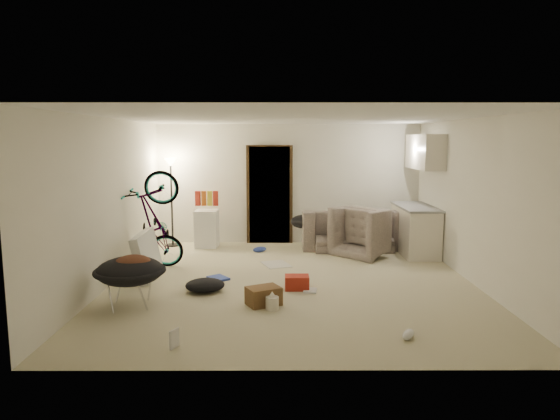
{
  "coord_description": "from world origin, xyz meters",
  "views": [
    {
      "loc": [
        -0.21,
        -7.48,
        2.17
      ],
      "look_at": [
        -0.19,
        0.6,
        1.04
      ],
      "focal_mm": 32.0,
      "sensor_mm": 36.0,
      "label": 1
    }
  ],
  "objects_px": {
    "sofa": "(351,234)",
    "tv_box": "(147,255)",
    "kitchen_counter": "(415,230)",
    "armchair": "(370,236)",
    "juicer": "(272,302)",
    "bicycle": "(156,242)",
    "floor_lamp": "(171,183)",
    "mini_fridge": "(207,229)",
    "drink_case_a": "(264,296)",
    "saucer_chair": "(130,277)",
    "drink_case_b": "(297,282)"
  },
  "relations": [
    {
      "from": "floor_lamp",
      "to": "juicer",
      "type": "height_order",
      "value": "floor_lamp"
    },
    {
      "from": "sofa",
      "to": "mini_fridge",
      "type": "xyz_separation_m",
      "value": [
        -2.94,
        0.1,
        0.09
      ]
    },
    {
      "from": "tv_box",
      "to": "juicer",
      "type": "height_order",
      "value": "tv_box"
    },
    {
      "from": "sofa",
      "to": "drink_case_b",
      "type": "height_order",
      "value": "sofa"
    },
    {
      "from": "floor_lamp",
      "to": "saucer_chair",
      "type": "relative_size",
      "value": 1.95
    },
    {
      "from": "mini_fridge",
      "to": "tv_box",
      "type": "height_order",
      "value": "mini_fridge"
    },
    {
      "from": "kitchen_counter",
      "to": "tv_box",
      "type": "relative_size",
      "value": 1.37
    },
    {
      "from": "sofa",
      "to": "tv_box",
      "type": "xyz_separation_m",
      "value": [
        -3.56,
        -2.18,
        0.07
      ]
    },
    {
      "from": "juicer",
      "to": "bicycle",
      "type": "bearing_deg",
      "value": 133.45
    },
    {
      "from": "armchair",
      "to": "sofa",
      "type": "bearing_deg",
      "value": -13.63
    },
    {
      "from": "sofa",
      "to": "drink_case_b",
      "type": "distance_m",
      "value": 3.09
    },
    {
      "from": "drink_case_b",
      "to": "bicycle",
      "type": "bearing_deg",
      "value": 152.49
    },
    {
      "from": "armchair",
      "to": "drink_case_b",
      "type": "bearing_deg",
      "value": 103.79
    },
    {
      "from": "tv_box",
      "to": "bicycle",
      "type": "bearing_deg",
      "value": 88.41
    },
    {
      "from": "floor_lamp",
      "to": "drink_case_b",
      "type": "bearing_deg",
      "value": -51.02
    },
    {
      "from": "armchair",
      "to": "saucer_chair",
      "type": "distance_m",
      "value": 4.82
    },
    {
      "from": "sofa",
      "to": "juicer",
      "type": "xyz_separation_m",
      "value": [
        -1.55,
        -3.73,
        -0.19
      ]
    },
    {
      "from": "floor_lamp",
      "to": "mini_fridge",
      "type": "height_order",
      "value": "floor_lamp"
    },
    {
      "from": "armchair",
      "to": "bicycle",
      "type": "xyz_separation_m",
      "value": [
        -3.86,
        -1.1,
        0.11
      ]
    },
    {
      "from": "drink_case_a",
      "to": "drink_case_b",
      "type": "bearing_deg",
      "value": 29.33
    },
    {
      "from": "saucer_chair",
      "to": "juicer",
      "type": "distance_m",
      "value": 1.89
    },
    {
      "from": "kitchen_counter",
      "to": "tv_box",
      "type": "xyz_separation_m",
      "value": [
        -4.73,
        -1.73,
        -0.08
      ]
    },
    {
      "from": "drink_case_b",
      "to": "sofa",
      "type": "bearing_deg",
      "value": 67.06
    },
    {
      "from": "bicycle",
      "to": "tv_box",
      "type": "bearing_deg",
      "value": -178.63
    },
    {
      "from": "drink_case_a",
      "to": "juicer",
      "type": "distance_m",
      "value": 0.22
    },
    {
      "from": "kitchen_counter",
      "to": "armchair",
      "type": "bearing_deg",
      "value": -175.91
    },
    {
      "from": "armchair",
      "to": "tv_box",
      "type": "xyz_separation_m",
      "value": [
        -3.86,
        -1.67,
        0.02
      ]
    },
    {
      "from": "kitchen_counter",
      "to": "juicer",
      "type": "relative_size",
      "value": 6.12
    },
    {
      "from": "sofa",
      "to": "tv_box",
      "type": "height_order",
      "value": "tv_box"
    },
    {
      "from": "armchair",
      "to": "kitchen_counter",
      "type": "bearing_deg",
      "value": -129.39
    },
    {
      "from": "kitchen_counter",
      "to": "drink_case_a",
      "type": "relative_size",
      "value": 3.54
    },
    {
      "from": "bicycle",
      "to": "drink_case_a",
      "type": "bearing_deg",
      "value": -134.2
    },
    {
      "from": "mini_fridge",
      "to": "juicer",
      "type": "xyz_separation_m",
      "value": [
        1.38,
        -3.83,
        -0.28
      ]
    },
    {
      "from": "drink_case_a",
      "to": "saucer_chair",
      "type": "bearing_deg",
      "value": 155.14
    },
    {
      "from": "armchair",
      "to": "mini_fridge",
      "type": "xyz_separation_m",
      "value": [
        -3.23,
        0.61,
        0.04
      ]
    },
    {
      "from": "drink_case_a",
      "to": "drink_case_b",
      "type": "relative_size",
      "value": 1.21
    },
    {
      "from": "armchair",
      "to": "drink_case_a",
      "type": "height_order",
      "value": "armchair"
    },
    {
      "from": "tv_box",
      "to": "kitchen_counter",
      "type": "bearing_deg",
      "value": 18.56
    },
    {
      "from": "floor_lamp",
      "to": "kitchen_counter",
      "type": "relative_size",
      "value": 1.21
    },
    {
      "from": "sofa",
      "to": "juicer",
      "type": "bearing_deg",
      "value": 66.24
    },
    {
      "from": "kitchen_counter",
      "to": "saucer_chair",
      "type": "height_order",
      "value": "kitchen_counter"
    },
    {
      "from": "floor_lamp",
      "to": "drink_case_a",
      "type": "xyz_separation_m",
      "value": [
        1.99,
        -3.74,
        -1.19
      ]
    },
    {
      "from": "kitchen_counter",
      "to": "sofa",
      "type": "xyz_separation_m",
      "value": [
        -1.17,
        0.45,
        -0.15
      ]
    },
    {
      "from": "sofa",
      "to": "saucer_chair",
      "type": "bearing_deg",
      "value": 45.37
    },
    {
      "from": "armchair",
      "to": "tv_box",
      "type": "relative_size",
      "value": 0.95
    },
    {
      "from": "bicycle",
      "to": "mini_fridge",
      "type": "relative_size",
      "value": 2.25
    },
    {
      "from": "kitchen_counter",
      "to": "armchair",
      "type": "relative_size",
      "value": 1.45
    },
    {
      "from": "floor_lamp",
      "to": "drink_case_b",
      "type": "xyz_separation_m",
      "value": [
        2.46,
        -3.04,
        -1.21
      ]
    },
    {
      "from": "mini_fridge",
      "to": "drink_case_a",
      "type": "height_order",
      "value": "mini_fridge"
    },
    {
      "from": "juicer",
      "to": "drink_case_b",
      "type": "bearing_deg",
      "value": 68.38
    }
  ]
}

